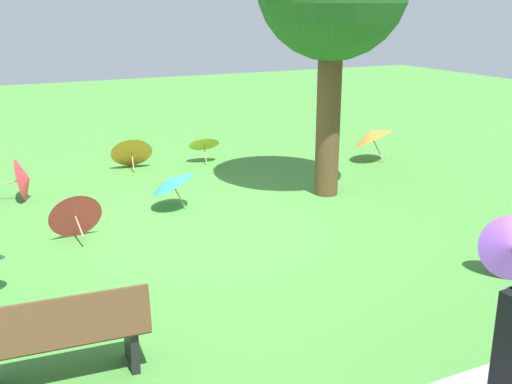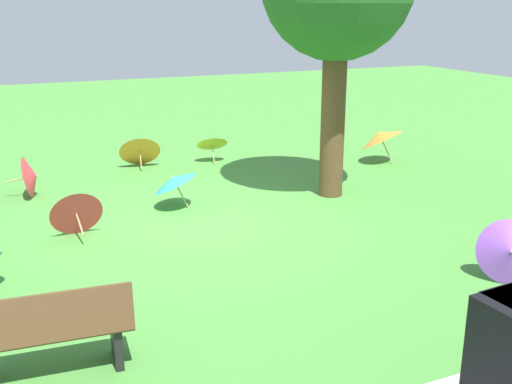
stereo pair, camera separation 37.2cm
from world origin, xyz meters
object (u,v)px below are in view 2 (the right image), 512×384
Objects in this scene: parasol_orange_1 at (139,149)px; parasol_red_5 at (32,176)px; parasol_purple_1 at (511,252)px; parasol_yellow_1 at (212,142)px; parasol_orange_0 at (380,136)px; park_bench at (45,333)px; parasol_red_3 at (75,211)px; parasol_teal_0 at (174,180)px.

parasol_orange_1 is 1.22× the size of parasol_red_5.
parasol_red_5 is (5.15, -6.17, -0.03)m from parasol_purple_1.
parasol_orange_0 is at bearing 155.15° from parasol_yellow_1.
parasol_orange_1 is 2.66m from parasol_red_5.
park_bench is 5.50m from parasol_purple_1.
parasol_purple_1 is 8.07m from parasol_orange_1.
parasol_red_3 is at bearing -101.94° from park_bench.
parasol_yellow_1 is at bearing -120.28° from park_bench.
parasol_purple_1 is at bearing 123.33° from parasol_teal_0.
park_bench reaches higher than parasol_orange_0.
parasol_teal_0 reaches higher than parasol_yellow_1.
parasol_purple_1 is (2.07, 5.81, -0.16)m from parasol_orange_0.
parasol_orange_0 is at bearing -165.87° from parasol_teal_0.
parasol_orange_1 reaches higher than parasol_yellow_1.
parasol_red_5 is at bearing -79.37° from parasol_red_3.
parasol_red_5 is (2.16, -1.64, -0.11)m from parasol_teal_0.
parasol_red_5 is (3.86, 1.19, -0.06)m from parasol_yellow_1.
parasol_orange_0 reaches higher than parasol_red_3.
parasol_orange_0 reaches higher than parasol_purple_1.
park_bench is 1.69× the size of parasol_orange_1.
parasol_orange_1 is 1.59m from parasol_yellow_1.
parasol_orange_0 is 6.17m from parasol_purple_1.
parasol_orange_1 is (-0.12, -3.00, -0.11)m from parasol_teal_0.
parasol_teal_0 is at bearing -158.40° from parasol_red_3.
parasol_orange_1 is at bearing -109.58° from park_bench.
parasol_orange_0 is (-7.56, -5.64, 0.11)m from park_bench.
parasol_yellow_1 is at bearing -162.86° from parasol_red_5.
parasol_teal_0 is 1.30× the size of parasol_red_5.
park_bench is at bearing 60.16° from parasol_teal_0.
parasol_teal_0 is 1.12× the size of parasol_purple_1.
parasol_red_3 reaches higher than parasol_red_5.
parasol_purple_1 reaches higher than parasol_teal_0.
parasol_teal_0 is 1.86m from parasol_red_3.
parasol_teal_0 is at bearing 142.91° from parasol_red_5.
parasol_orange_0 is 5.23m from parasol_orange_1.
parasol_red_5 is at bearing 30.97° from parasol_orange_1.
parasol_yellow_1 is at bearing -120.95° from parasol_teal_0.
park_bench is 9.43m from parasol_orange_0.
parasol_red_5 reaches higher than parasol_teal_0.
parasol_red_3 is at bearing 45.72° from parasol_yellow_1.
parasol_red_3 is 1.04× the size of parasol_yellow_1.
parasol_teal_0 is 2.71m from parasol_red_5.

